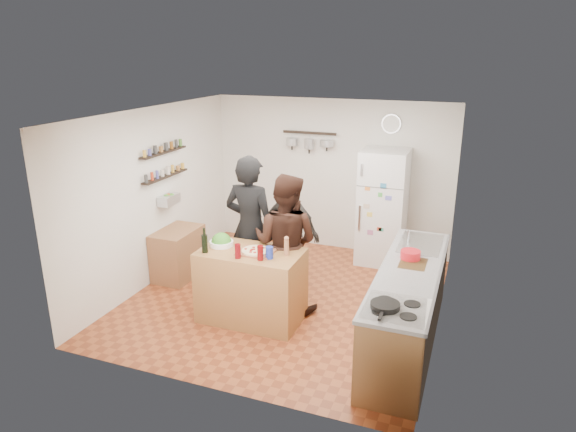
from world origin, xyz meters
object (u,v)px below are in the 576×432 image
at_px(salad_bowl, 221,243).
at_px(wine_bottle, 205,244).
at_px(fridge, 383,207).
at_px(skillet, 385,306).
at_px(wall_clock, 391,124).
at_px(side_table, 178,253).
at_px(red_bowl, 410,255).
at_px(person_center, 286,243).
at_px(person_back, 291,233).
at_px(salt_canister, 269,253).
at_px(pepper_mill, 287,248).
at_px(prep_island, 251,285).
at_px(person_left, 250,228).
at_px(counter_run, 407,308).

height_order(salad_bowl, wine_bottle, wine_bottle).
distance_m(salad_bowl, fridge, 2.84).
relative_size(skillet, wall_clock, 0.93).
bearing_deg(side_table, skillet, -26.11).
relative_size(red_bowl, wall_clock, 0.77).
xyz_separation_m(person_center, person_back, (-0.17, 0.65, -0.11)).
bearing_deg(salt_canister, wall_clock, 73.55).
height_order(person_center, fridge, person_center).
height_order(salad_bowl, pepper_mill, pepper_mill).
relative_size(prep_island, person_back, 0.79).
height_order(prep_island, person_left, person_left).
distance_m(salt_canister, person_left, 0.90).
xyz_separation_m(red_bowl, wall_clock, (-0.70, 2.31, 1.18)).
xyz_separation_m(person_left, person_center, (0.56, -0.14, -0.08)).
xyz_separation_m(prep_island, person_left, (-0.27, 0.58, 0.53)).
xyz_separation_m(person_back, counter_run, (1.78, -0.97, -0.34)).
bearing_deg(person_left, skillet, 148.49).
distance_m(wine_bottle, side_table, 1.58).
height_order(salad_bowl, person_back, person_back).
bearing_deg(person_center, pepper_mill, 115.58).
xyz_separation_m(wine_bottle, red_bowl, (2.35, 0.66, -0.05)).
xyz_separation_m(person_back, skillet, (1.68, -1.96, 0.15)).
xyz_separation_m(prep_island, wall_clock, (1.15, 2.75, 1.69)).
bearing_deg(pepper_mill, person_back, 107.80).
height_order(salad_bowl, counter_run, salad_bowl).
xyz_separation_m(prep_island, skillet, (1.80, -0.87, 0.49)).
height_order(wine_bottle, red_bowl, wine_bottle).
bearing_deg(salt_canister, wine_bottle, -172.87).
distance_m(prep_island, fridge, 2.71).
bearing_deg(prep_island, salt_canister, -21.80).
bearing_deg(wall_clock, pepper_mill, -104.48).
relative_size(counter_run, wall_clock, 8.77).
height_order(salt_canister, fridge, fridge).
xyz_separation_m(prep_island, salt_canister, (0.30, -0.12, 0.53)).
distance_m(person_back, wall_clock, 2.38).
bearing_deg(prep_island, person_back, 83.90).
bearing_deg(skillet, fridge, 101.19).
relative_size(person_back, fridge, 0.88).
relative_size(prep_island, side_table, 1.56).
bearing_deg(pepper_mill, side_table, 160.15).
bearing_deg(counter_run, person_left, 167.96).
bearing_deg(red_bowl, person_back, 159.40).
distance_m(pepper_mill, red_bowl, 1.45).
bearing_deg(person_left, salt_canister, 132.59).
height_order(person_back, red_bowl, person_back).
bearing_deg(salt_canister, red_bowl, 19.86).
distance_m(person_left, wall_clock, 2.84).
height_order(wine_bottle, wall_clock, wall_clock).
bearing_deg(salad_bowl, person_back, 62.70).
xyz_separation_m(skillet, fridge, (-0.65, 3.28, -0.05)).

